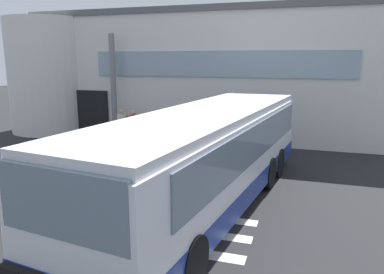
{
  "coord_description": "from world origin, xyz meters",
  "views": [
    {
      "loc": [
        5.21,
        -11.0,
        4.03
      ],
      "look_at": [
        1.62,
        0.32,
        1.5
      ],
      "focal_mm": 34.36,
      "sensor_mm": 36.0,
      "label": 1
    }
  ],
  "objects_px": {
    "passenger_by_doorway": "(134,126)",
    "passenger_at_curb_edge": "(173,126)",
    "safety_bollard_yellow": "(178,143)",
    "entry_support_column": "(113,88)",
    "bus_main_foreground": "(207,160)",
    "passenger_near_column": "(122,124)"
  },
  "relations": [
    {
      "from": "bus_main_foreground",
      "to": "safety_bollard_yellow",
      "type": "height_order",
      "value": "bus_main_foreground"
    },
    {
      "from": "passenger_by_doorway",
      "to": "safety_bollard_yellow",
      "type": "xyz_separation_m",
      "value": [
        2.53,
        -0.91,
        -0.48
      ]
    },
    {
      "from": "entry_support_column",
      "to": "passenger_by_doorway",
      "type": "relative_size",
      "value": 3.13
    },
    {
      "from": "bus_main_foreground",
      "to": "passenger_by_doorway",
      "type": "bearing_deg",
      "value": 130.46
    },
    {
      "from": "bus_main_foreground",
      "to": "passenger_at_curb_edge",
      "type": "xyz_separation_m",
      "value": [
        -3.54,
        6.74,
        -0.4
      ]
    },
    {
      "from": "entry_support_column",
      "to": "passenger_by_doorway",
      "type": "distance_m",
      "value": 2.43
    },
    {
      "from": "passenger_by_doorway",
      "to": "passenger_at_curb_edge",
      "type": "height_order",
      "value": "same"
    },
    {
      "from": "entry_support_column",
      "to": "bus_main_foreground",
      "type": "xyz_separation_m",
      "value": [
        6.81,
        -7.11,
        -1.29
      ]
    },
    {
      "from": "safety_bollard_yellow",
      "to": "passenger_at_curb_edge",
      "type": "bearing_deg",
      "value": 118.07
    },
    {
      "from": "entry_support_column",
      "to": "safety_bollard_yellow",
      "type": "height_order",
      "value": "entry_support_column"
    },
    {
      "from": "passenger_by_doorway",
      "to": "entry_support_column",
      "type": "bearing_deg",
      "value": 149.43
    },
    {
      "from": "entry_support_column",
      "to": "passenger_near_column",
      "type": "xyz_separation_m",
      "value": [
        0.81,
        -0.72,
        -1.66
      ]
    },
    {
      "from": "passenger_at_curb_edge",
      "to": "safety_bollard_yellow",
      "type": "height_order",
      "value": "passenger_at_curb_edge"
    },
    {
      "from": "bus_main_foreground",
      "to": "passenger_at_curb_edge",
      "type": "bearing_deg",
      "value": 117.68
    },
    {
      "from": "passenger_by_doorway",
      "to": "safety_bollard_yellow",
      "type": "relative_size",
      "value": 1.86
    },
    {
      "from": "passenger_by_doorway",
      "to": "passenger_at_curb_edge",
      "type": "xyz_separation_m",
      "value": [
        1.76,
        0.53,
        0.0
      ]
    },
    {
      "from": "passenger_near_column",
      "to": "safety_bollard_yellow",
      "type": "relative_size",
      "value": 1.86
    },
    {
      "from": "entry_support_column",
      "to": "passenger_near_column",
      "type": "bearing_deg",
      "value": -41.76
    },
    {
      "from": "passenger_at_curb_edge",
      "to": "passenger_by_doorway",
      "type": "bearing_deg",
      "value": -163.34
    },
    {
      "from": "bus_main_foreground",
      "to": "passenger_by_doorway",
      "type": "height_order",
      "value": "bus_main_foreground"
    },
    {
      "from": "entry_support_column",
      "to": "safety_bollard_yellow",
      "type": "bearing_deg",
      "value": -24.02
    },
    {
      "from": "bus_main_foreground",
      "to": "passenger_by_doorway",
      "type": "xyz_separation_m",
      "value": [
        -5.3,
        6.22,
        -0.4
      ]
    }
  ]
}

